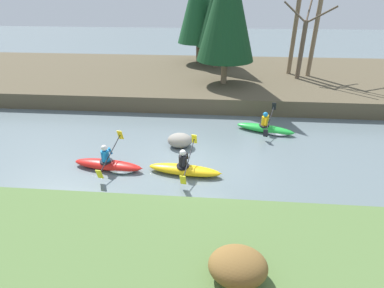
{
  "coord_description": "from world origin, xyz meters",
  "views": [
    {
      "loc": [
        0.64,
        -10.08,
        6.13
      ],
      "look_at": [
        -0.25,
        0.57,
        0.55
      ],
      "focal_mm": 28.0,
      "sensor_mm": 36.0,
      "label": 1
    }
  ],
  "objects_px": {
    "kayaker_lead": "(267,128)",
    "kayaker_middle": "(185,169)",
    "kayaker_trailing": "(111,165)",
    "boulder_midstream": "(180,140)"
  },
  "relations": [
    {
      "from": "kayaker_lead",
      "to": "boulder_midstream",
      "type": "distance_m",
      "value": 4.37
    },
    {
      "from": "kayaker_lead",
      "to": "kayaker_trailing",
      "type": "bearing_deg",
      "value": -131.24
    },
    {
      "from": "kayaker_lead",
      "to": "kayaker_trailing",
      "type": "xyz_separation_m",
      "value": [
        -6.38,
        -3.83,
        0.0
      ]
    },
    {
      "from": "kayaker_lead",
      "to": "kayaker_middle",
      "type": "xyz_separation_m",
      "value": [
        -3.54,
        -3.93,
        0.02
      ]
    },
    {
      "from": "kayaker_trailing",
      "to": "boulder_midstream",
      "type": "relative_size",
      "value": 2.61
    },
    {
      "from": "kayaker_trailing",
      "to": "boulder_midstream",
      "type": "height_order",
      "value": "kayaker_trailing"
    },
    {
      "from": "kayaker_middle",
      "to": "boulder_midstream",
      "type": "relative_size",
      "value": 2.61
    },
    {
      "from": "kayaker_lead",
      "to": "boulder_midstream",
      "type": "xyz_separation_m",
      "value": [
        -3.98,
        -1.79,
        0.1
      ]
    },
    {
      "from": "kayaker_lead",
      "to": "kayaker_trailing",
      "type": "distance_m",
      "value": 7.44
    },
    {
      "from": "kayaker_middle",
      "to": "kayaker_trailing",
      "type": "relative_size",
      "value": 1.0
    }
  ]
}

